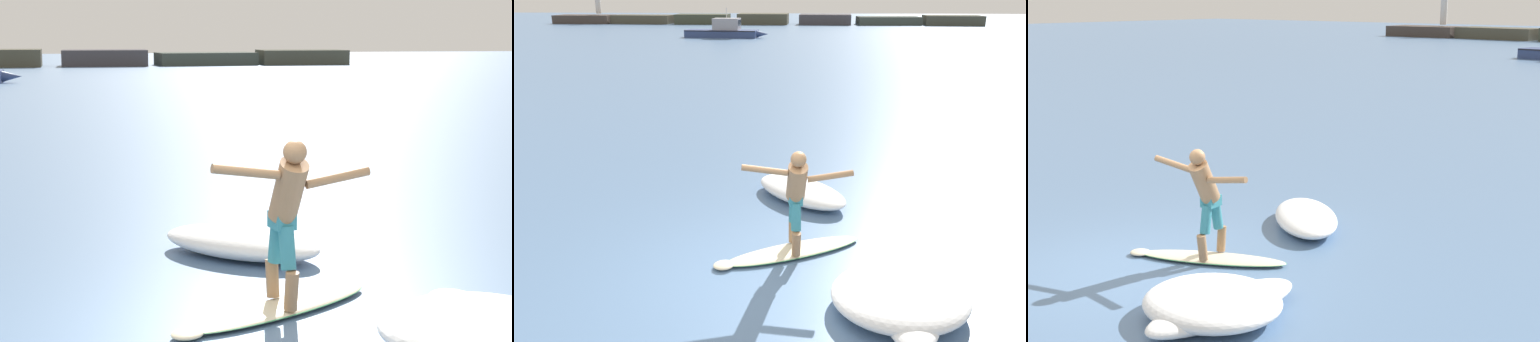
% 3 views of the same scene
% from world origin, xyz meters
% --- Properties ---
extents(rock_jetty_breakwater, '(55.78, 4.85, 4.07)m').
position_xyz_m(rock_jetty_breakwater, '(-5.69, 62.00, 0.60)').
color(rock_jetty_breakwater, '#413731').
rests_on(rock_jetty_breakwater, ground).
extents(surfboard, '(2.32, 1.48, 0.22)m').
position_xyz_m(surfboard, '(0.43, 0.82, 0.04)').
color(surfboard, beige).
rests_on(surfboard, ground).
extents(surfer, '(1.59, 0.75, 1.65)m').
position_xyz_m(surfer, '(0.48, 0.73, 1.06)').
color(surfer, '#9D734D').
rests_on(surfer, surfboard).
extents(wave_foam_at_tail, '(2.02, 1.88, 0.40)m').
position_xyz_m(wave_foam_at_tail, '(1.84, -0.50, 0.20)').
color(wave_foam_at_tail, white).
rests_on(wave_foam_at_tail, ground).
extents(wave_foam_at_nose, '(0.98, 2.26, 0.30)m').
position_xyz_m(wave_foam_at_nose, '(1.96, -0.42, 0.15)').
color(wave_foam_at_nose, white).
rests_on(wave_foam_at_nose, ground).
extents(wave_foam_beside, '(2.22, 2.18, 0.35)m').
position_xyz_m(wave_foam_beside, '(0.51, 2.98, 0.17)').
color(wave_foam_beside, white).
rests_on(wave_foam_beside, ground).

